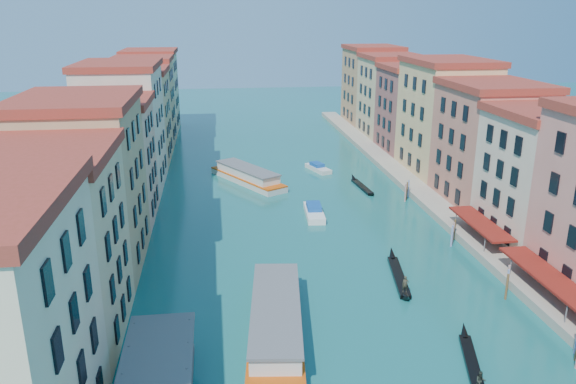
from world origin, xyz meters
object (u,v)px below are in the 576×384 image
vaporetto_near (276,320)px  gondola_fore (399,275)px  vaporetto_far (247,176)px  gondola_right (473,364)px

vaporetto_near → gondola_fore: (14.95, 9.43, -0.97)m
vaporetto_far → gondola_fore: 42.39m
vaporetto_near → vaporetto_far: 49.25m
vaporetto_near → vaporetto_far: (0.45, 49.25, -0.18)m
vaporetto_far → gondola_right: (15.36, -56.79, -0.79)m
gondola_fore → gondola_right: size_ratio=1.16×
vaporetto_far → gondola_fore: size_ratio=1.39×
gondola_fore → gondola_right: bearing=-77.8°
gondola_right → gondola_fore: bearing=109.1°
vaporetto_near → gondola_right: (15.81, -7.53, -0.97)m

